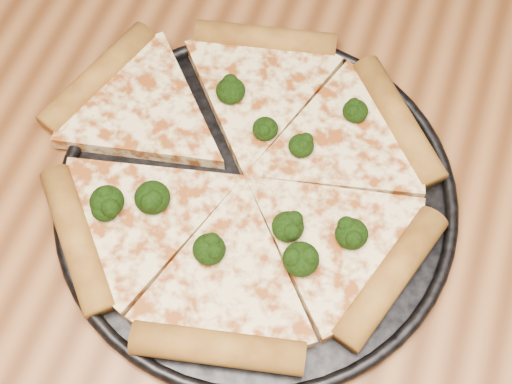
% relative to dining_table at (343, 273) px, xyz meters
% --- Properties ---
extents(dining_table, '(1.20, 0.90, 0.75)m').
position_rel_dining_table_xyz_m(dining_table, '(0.00, 0.00, 0.00)').
color(dining_table, '#93582D').
rests_on(dining_table, ground).
extents(pizza_pan, '(0.37, 0.37, 0.02)m').
position_rel_dining_table_xyz_m(pizza_pan, '(-0.10, 0.01, 0.10)').
color(pizza_pan, black).
rests_on(pizza_pan, dining_table).
extents(pizza, '(0.39, 0.36, 0.03)m').
position_rel_dining_table_xyz_m(pizza, '(-0.11, 0.02, 0.11)').
color(pizza, '#FFE29C').
rests_on(pizza, pizza_pan).
extents(broccoli_florets, '(0.24, 0.20, 0.02)m').
position_rel_dining_table_xyz_m(broccoli_florets, '(-0.11, -0.01, 0.12)').
color(broccoli_florets, black).
rests_on(broccoli_florets, pizza).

